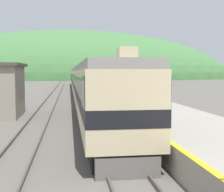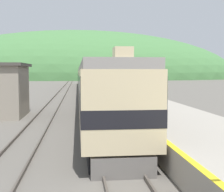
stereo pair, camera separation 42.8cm
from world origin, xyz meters
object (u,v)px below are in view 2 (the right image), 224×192
object	(u,v)px
carriage_second	(89,82)
carriage_fourth	(83,77)
carriage_third	(85,79)
express_train_lead_car	(101,93)

from	to	relation	value
carriage_second	carriage_fourth	world-z (taller)	same
carriage_third	carriage_fourth	bearing A→B (deg)	90.00
carriage_second	express_train_lead_car	bearing A→B (deg)	-90.00
express_train_lead_car	carriage_second	bearing A→B (deg)	90.00
carriage_third	carriage_second	bearing A→B (deg)	-90.00
express_train_lead_car	carriage_second	xyz separation A→B (m)	(0.00, 22.14, -0.01)
carriage_fourth	express_train_lead_car	bearing A→B (deg)	-90.00
carriage_second	carriage_third	world-z (taller)	same
express_train_lead_car	carriage_third	xyz separation A→B (m)	(0.00, 43.20, -0.01)
carriage_second	carriage_third	xyz separation A→B (m)	(0.00, 21.06, 0.00)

